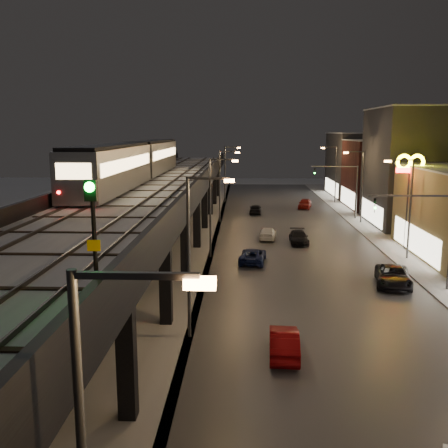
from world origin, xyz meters
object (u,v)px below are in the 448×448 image
object	(u,v)px
rail_signal	(92,213)
car_onc_dark	(393,277)
car_onc_white	(299,238)
subway_train	(136,161)
car_mid_dark	(268,234)
car_mid_silver	(253,256)
car_onc_red	(305,204)
car_far_white	(255,209)
car_near_white	(284,343)

from	to	relation	value
rail_signal	car_onc_dark	xyz separation A→B (m)	(15.47, 22.03, -8.27)
rail_signal	car_onc_white	bearing A→B (deg)	74.42
subway_train	car_mid_dark	distance (m)	15.67
subway_train	car_mid_dark	size ratio (longest dim) A/B	8.88
car_mid_silver	car_mid_dark	distance (m)	9.97
subway_train	car_onc_red	distance (m)	32.25
car_far_white	car_near_white	bearing A→B (deg)	93.44
subway_train	car_onc_white	xyz separation A→B (m)	(16.46, 0.20, -7.81)
car_near_white	car_far_white	size ratio (longest dim) A/B	1.07
subway_train	car_far_white	size ratio (longest dim) A/B	9.50
subway_train	car_mid_silver	distance (m)	15.90
car_near_white	car_onc_dark	world-z (taller)	car_onc_dark
car_far_white	car_onc_red	world-z (taller)	car_onc_red
car_mid_dark	car_onc_white	bearing A→B (deg)	153.10
subway_train	rail_signal	xyz separation A→B (m)	(6.40, -35.86, 0.55)
car_far_white	car_onc_white	distance (m)	19.01
car_near_white	car_onc_white	bearing A→B (deg)	-95.17
car_onc_white	rail_signal	bearing A→B (deg)	-104.77
car_near_white	car_mid_silver	world-z (taller)	car_near_white
car_mid_silver	car_onc_red	world-z (taller)	car_onc_red
car_far_white	car_onc_white	size ratio (longest dim) A/B	0.89
car_near_white	car_onc_red	bearing A→B (deg)	-95.39
subway_train	car_mid_dark	world-z (taller)	subway_train
car_mid_dark	car_onc_red	size ratio (longest dim) A/B	0.99
car_onc_dark	car_mid_dark	bearing A→B (deg)	129.40
subway_train	car_onc_dark	distance (m)	27.01
car_mid_dark	car_onc_dark	distance (m)	18.21
subway_train	rail_signal	size ratio (longest dim) A/B	11.16
car_onc_white	car_onc_red	size ratio (longest dim) A/B	1.03
car_mid_silver	car_onc_red	bearing A→B (deg)	-98.06
rail_signal	car_onc_dark	world-z (taller)	rail_signal
car_onc_dark	car_onc_red	size ratio (longest dim) A/B	1.23
subway_train	car_onc_dark	bearing A→B (deg)	-32.29
car_onc_white	car_onc_red	distance (m)	24.19
car_near_white	car_far_white	xyz separation A→B (m)	(-0.41, 44.64, -0.02)
car_near_white	car_onc_red	xyz separation A→B (m)	(7.09, 49.99, 0.03)
car_mid_silver	car_onc_dark	distance (m)	12.04
rail_signal	car_onc_dark	distance (m)	28.17
car_mid_silver	car_onc_red	size ratio (longest dim) A/B	1.06
car_near_white	car_far_white	world-z (taller)	car_near_white
car_onc_red	rail_signal	bearing A→B (deg)	-89.61
car_mid_silver	car_onc_dark	world-z (taller)	car_onc_dark
car_mid_silver	car_onc_dark	size ratio (longest dim) A/B	0.87
car_near_white	car_onc_white	distance (m)	26.30
subway_train	car_near_white	xyz separation A→B (m)	(12.86, -25.85, -7.76)
car_far_white	car_onc_dark	distance (m)	33.94
rail_signal	car_onc_dark	bearing A→B (deg)	54.91
car_near_white	car_far_white	distance (m)	44.64
car_onc_dark	car_onc_white	bearing A→B (deg)	122.70
car_mid_silver	car_mid_dark	bearing A→B (deg)	-93.53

